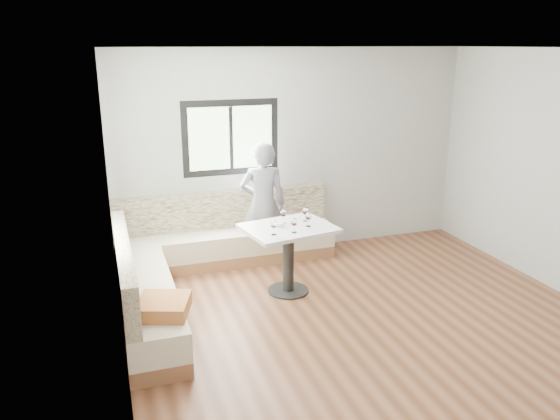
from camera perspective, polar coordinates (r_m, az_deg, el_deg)
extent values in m
cube|color=brown|center=(5.90, 9.95, -12.06)|extent=(5.00, 5.00, 0.01)
cube|color=white|center=(5.17, 11.59, 16.23)|extent=(5.00, 5.00, 0.01)
cube|color=#B7B7B2|center=(7.58, 1.54, 6.05)|extent=(5.00, 0.01, 2.80)
cube|color=#B7B7B2|center=(4.72, -16.93, -1.54)|extent=(0.01, 5.00, 2.80)
cube|color=black|center=(7.28, -5.15, 7.52)|extent=(1.30, 0.02, 1.00)
cube|color=black|center=(5.52, -17.42, 3.77)|extent=(0.02, 1.30, 1.00)
cube|color=brown|center=(7.42, -5.48, -4.93)|extent=(2.90, 0.55, 0.16)
cube|color=beige|center=(7.34, -5.53, -3.30)|extent=(2.90, 0.55, 0.29)
cube|color=beige|center=(7.40, -5.98, 0.10)|extent=(2.90, 0.14, 0.50)
cube|color=brown|center=(6.00, -13.49, -10.91)|extent=(0.55, 2.25, 0.16)
cube|color=beige|center=(5.90, -13.64, -8.97)|extent=(0.55, 2.25, 0.29)
cube|color=beige|center=(5.73, -15.96, -5.61)|extent=(0.14, 2.25, 0.50)
cube|color=#AF822C|center=(5.22, -12.09, -9.83)|extent=(0.58, 0.58, 0.14)
cylinder|color=black|center=(6.60, 0.86, -8.39)|extent=(0.49, 0.49, 0.02)
cylinder|color=black|center=(6.45, 0.88, -5.37)|extent=(0.13, 0.13, 0.77)
cube|color=white|center=(6.30, 0.89, -1.93)|extent=(1.12, 0.94, 0.04)
imported|color=slate|center=(7.13, -1.79, 0.59)|extent=(0.67, 0.51, 1.65)
cylinder|color=white|center=(6.29, -0.12, -1.53)|extent=(0.11, 0.11, 0.05)
sphere|color=black|center=(6.30, -0.01, -1.37)|extent=(0.02, 0.02, 0.02)
sphere|color=black|center=(6.29, -0.27, -1.41)|extent=(0.02, 0.02, 0.02)
sphere|color=black|center=(6.27, -0.05, -1.46)|extent=(0.02, 0.02, 0.02)
cylinder|color=white|center=(6.02, -0.64, -2.59)|extent=(0.06, 0.06, 0.01)
cylinder|color=white|center=(6.01, -0.64, -2.23)|extent=(0.01, 0.01, 0.07)
ellipsoid|color=white|center=(5.98, -0.65, -1.49)|extent=(0.08, 0.08, 0.09)
cylinder|color=#440313|center=(5.99, -0.65, -1.69)|extent=(0.05, 0.05, 0.02)
cylinder|color=white|center=(6.10, 1.49, -2.34)|extent=(0.06, 0.06, 0.01)
cylinder|color=white|center=(6.09, 1.49, -1.99)|extent=(0.01, 0.01, 0.07)
ellipsoid|color=white|center=(6.06, 1.50, -1.26)|extent=(0.08, 0.08, 0.09)
cylinder|color=#440313|center=(6.07, 1.50, -1.46)|extent=(0.05, 0.05, 0.02)
cylinder|color=white|center=(6.31, 2.97, -1.69)|extent=(0.06, 0.06, 0.01)
cylinder|color=white|center=(6.29, 2.98, -1.35)|extent=(0.01, 0.01, 0.07)
ellipsoid|color=white|center=(6.27, 2.99, -0.64)|extent=(0.08, 0.08, 0.09)
cylinder|color=#440313|center=(6.28, 2.99, -0.84)|extent=(0.05, 0.05, 0.02)
cylinder|color=white|center=(6.41, 0.35, -1.35)|extent=(0.06, 0.06, 0.01)
cylinder|color=white|center=(6.40, 0.35, -1.01)|extent=(0.01, 0.01, 0.07)
ellipsoid|color=white|center=(6.38, 0.36, -0.31)|extent=(0.08, 0.08, 0.09)
cylinder|color=#440313|center=(6.38, 0.36, -0.50)|extent=(0.05, 0.05, 0.02)
cylinder|color=white|center=(6.49, 2.65, -1.14)|extent=(0.06, 0.06, 0.01)
cylinder|color=white|center=(6.48, 2.66, -0.81)|extent=(0.01, 0.01, 0.07)
ellipsoid|color=white|center=(6.45, 2.67, -0.12)|extent=(0.08, 0.08, 0.09)
cylinder|color=#440313|center=(6.46, 2.67, -0.31)|extent=(0.05, 0.05, 0.02)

